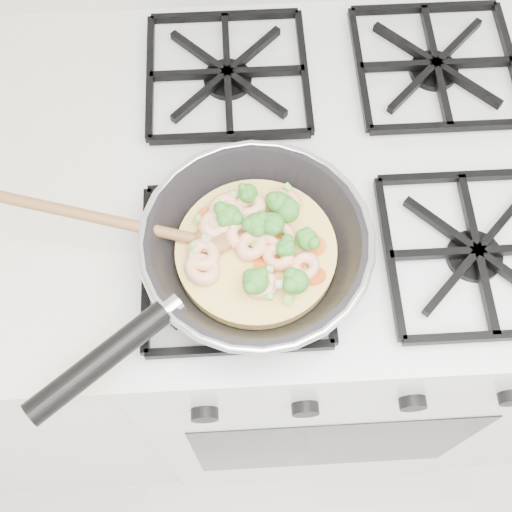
{
  "coord_description": "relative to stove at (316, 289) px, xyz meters",
  "views": [
    {
      "loc": [
        -0.14,
        1.21,
        1.66
      ],
      "look_at": [
        -0.13,
        1.55,
        0.93
      ],
      "focal_mm": 46.5,
      "sensor_mm": 36.0,
      "label": 1
    }
  ],
  "objects": [
    {
      "name": "stove",
      "position": [
        0.0,
        0.0,
        0.0
      ],
      "size": [
        0.6,
        0.6,
        0.92
      ],
      "color": "white",
      "rests_on": "ground"
    },
    {
      "name": "skillet",
      "position": [
        -0.13,
        -0.15,
        0.5
      ],
      "size": [
        0.48,
        0.34,
        0.1
      ],
      "rotation": [
        0.0,
        0.0,
        0.41
      ],
      "color": "black",
      "rests_on": "stove"
    }
  ]
}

